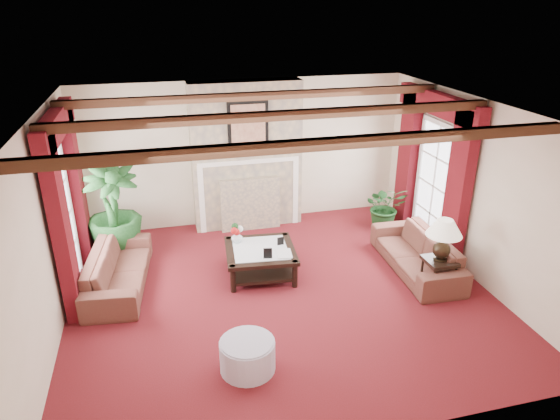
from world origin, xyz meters
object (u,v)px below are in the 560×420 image
object	(u,v)px
sofa_right	(417,247)
coffee_table	(261,261)
potted_palm	(115,230)
sofa_left	(118,263)
side_table	(438,274)
ottoman	(247,355)

from	to	relation	value
sofa_right	coffee_table	world-z (taller)	sofa_right
sofa_right	potted_palm	size ratio (longest dim) A/B	1.15
sofa_right	coffee_table	bearing A→B (deg)	-98.52
coffee_table	sofa_left	bearing A→B (deg)	-179.01
sofa_left	sofa_right	distance (m)	4.61
sofa_left	sofa_right	size ratio (longest dim) A/B	1.02
coffee_table	sofa_right	bearing A→B (deg)	-5.51
side_table	coffee_table	bearing A→B (deg)	156.06
sofa_right	side_table	bearing A→B (deg)	3.99
potted_palm	ottoman	bearing A→B (deg)	-64.47
side_table	ottoman	world-z (taller)	side_table
sofa_left	coffee_table	bearing A→B (deg)	-88.11
sofa_left	ottoman	world-z (taller)	sofa_left
side_table	sofa_left	bearing A→B (deg)	164.72
sofa_right	ottoman	bearing A→B (deg)	-59.28
sofa_right	side_table	world-z (taller)	sofa_right
side_table	potted_palm	bearing A→B (deg)	153.50
sofa_left	ottoman	bearing A→B (deg)	-139.89
potted_palm	coffee_table	size ratio (longest dim) A/B	1.64
coffee_table	ottoman	distance (m)	2.20
sofa_left	potted_palm	distance (m)	1.07
sofa_right	coffee_table	distance (m)	2.48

